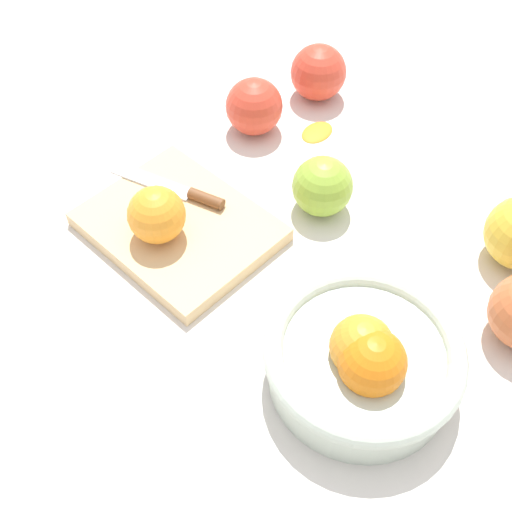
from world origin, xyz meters
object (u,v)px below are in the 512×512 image
at_px(cutting_board, 179,227).
at_px(apple_front_right, 318,72).
at_px(bowl, 363,360).
at_px(knife, 182,191).
at_px(apple_front_right_3, 322,186).
at_px(orange_on_board, 157,215).
at_px(apple_front_right_2, 254,107).

bearing_deg(cutting_board, apple_front_right, -78.67).
height_order(bowl, knife, bowl).
height_order(cutting_board, apple_front_right_3, apple_front_right_3).
distance_m(bowl, knife, 0.31).
bearing_deg(apple_front_right, orange_on_board, 100.49).
height_order(cutting_board, apple_front_right_2, apple_front_right_2).
bearing_deg(apple_front_right_3, orange_on_board, 63.09).
xyz_separation_m(apple_front_right, apple_front_right_2, (0.01, 0.12, -0.00)).
height_order(apple_front_right_2, apple_front_right_3, apple_front_right_2).
distance_m(knife, apple_front_right, 0.28).
xyz_separation_m(orange_on_board, knife, (0.03, -0.06, -0.03)).
distance_m(cutting_board, apple_front_right_3, 0.18).
relative_size(orange_on_board, knife, 0.43).
relative_size(cutting_board, orange_on_board, 3.22).
bearing_deg(apple_front_right_3, bowl, 140.99).
bearing_deg(cutting_board, bowl, 179.82).
bearing_deg(cutting_board, apple_front_right_3, -121.24).
distance_m(cutting_board, orange_on_board, 0.05).
bearing_deg(cutting_board, apple_front_right_2, -69.67).
xyz_separation_m(apple_front_right, apple_front_right_3, (-0.15, 0.16, -0.00)).
bearing_deg(orange_on_board, apple_front_right, -79.51).
relative_size(cutting_board, knife, 1.39).
bearing_deg(orange_on_board, apple_front_right_3, -116.91).
distance_m(orange_on_board, apple_front_right, 0.35).
xyz_separation_m(bowl, apple_front_right, (0.34, -0.31, 0.00)).
bearing_deg(knife, apple_front_right_3, -136.26).
bearing_deg(apple_front_right_3, apple_front_right_2, -15.89).
distance_m(bowl, apple_front_right_2, 0.40).
distance_m(apple_front_right, apple_front_right_2, 0.12).
relative_size(apple_front_right, apple_front_right_2, 1.03).
xyz_separation_m(knife, apple_front_right_2, (0.04, -0.16, 0.01)).
bearing_deg(orange_on_board, knife, -63.03).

